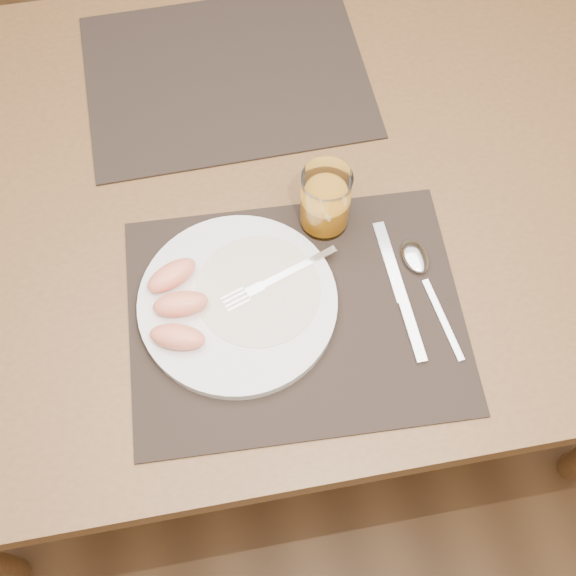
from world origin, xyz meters
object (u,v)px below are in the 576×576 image
at_px(table, 266,214).
at_px(plate, 238,303).
at_px(placemat_near, 296,314).
at_px(placemat_far, 226,76).
at_px(fork, 271,282).
at_px(spoon, 419,265).
at_px(knife, 403,302).
at_px(juice_glass, 325,202).

bearing_deg(table, plate, -109.52).
distance_m(placemat_near, placemat_far, 0.44).
bearing_deg(plate, placemat_near, -19.45).
distance_m(placemat_far, fork, 0.40).
height_order(placemat_near, plate, plate).
height_order(fork, spoon, fork).
distance_m(table, plate, 0.23).
xyz_separation_m(plate, knife, (0.22, -0.04, -0.01)).
bearing_deg(table, fork, -96.54).
xyz_separation_m(table, plate, (-0.07, -0.19, 0.10)).
xyz_separation_m(plate, juice_glass, (0.14, 0.11, 0.04)).
relative_size(table, placemat_near, 3.11).
bearing_deg(spoon, plate, -177.10).
bearing_deg(table, knife, -56.25).
xyz_separation_m(placemat_near, spoon, (0.18, 0.04, 0.01)).
bearing_deg(placemat_near, placemat_far, 94.24).
distance_m(table, placemat_far, 0.24).
bearing_deg(placemat_far, fork, -89.10).
distance_m(placemat_near, knife, 0.15).
bearing_deg(placemat_far, knife, -68.22).
xyz_separation_m(placemat_far, spoon, (0.21, -0.40, 0.01)).
height_order(placemat_far, fork, fork).
relative_size(placemat_far, juice_glass, 4.25).
height_order(placemat_near, juice_glass, juice_glass).
distance_m(placemat_near, spoon, 0.19).
distance_m(table, spoon, 0.28).
xyz_separation_m(table, knife, (0.15, -0.23, 0.09)).
distance_m(placemat_near, plate, 0.08).
distance_m(table, knife, 0.29).
xyz_separation_m(fork, juice_glass, (0.09, 0.09, 0.03)).
xyz_separation_m(placemat_far, plate, (-0.04, -0.41, 0.01)).
bearing_deg(spoon, table, 136.26).
distance_m(spoon, juice_glass, 0.16).
height_order(spoon, juice_glass, juice_glass).
bearing_deg(fork, table, 83.46).
distance_m(table, fork, 0.21).
xyz_separation_m(placemat_near, fork, (-0.03, 0.05, 0.02)).
distance_m(fork, spoon, 0.21).
bearing_deg(table, juice_glass, -47.72).
xyz_separation_m(placemat_far, fork, (0.01, -0.39, 0.02)).
bearing_deg(spoon, knife, -125.63).
bearing_deg(knife, table, 123.75).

